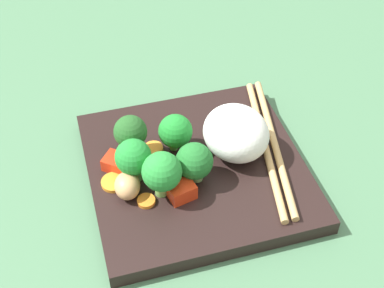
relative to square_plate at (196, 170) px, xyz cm
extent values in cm
cube|color=#45724F|center=(0.00, 0.00, -1.99)|extent=(110.00, 110.00, 2.00)
cube|color=black|center=(0.00, 0.00, 0.00)|extent=(26.17, 26.17, 1.98)
ellipsoid|color=white|center=(-5.17, -0.58, 4.09)|extent=(9.58, 10.09, 6.20)
cylinder|color=#79B851|center=(6.82, -3.76, 2.30)|extent=(1.64, 1.82, 2.75)
sphere|color=#235623|center=(6.84, -3.56, 5.11)|extent=(3.93, 3.93, 3.93)
cylinder|color=#6E9F55|center=(0.63, 2.05, 1.79)|extent=(2.50, 2.51, 1.87)
sphere|color=#216C2B|center=(0.90, 2.12, 3.92)|extent=(4.29, 4.29, 4.29)
cylinder|color=#689E50|center=(7.23, 0.21, 2.17)|extent=(1.92, 1.82, 2.45)
sphere|color=#228532|center=(7.40, 0.24, 4.57)|extent=(4.19, 4.19, 4.19)
cylinder|color=#7DBE5B|center=(5.11, 3.05, 2.00)|extent=(1.95, 1.97, 2.03)
sphere|color=#278C36|center=(5.00, 3.28, 4.76)|extent=(4.47, 4.47, 4.47)
cylinder|color=#52993C|center=(1.73, -3.41, 1.77)|extent=(1.05, 1.11, 1.59)
sphere|color=#1E832C|center=(1.52, -3.24, 3.96)|extent=(4.12, 4.12, 4.12)
cylinder|color=orange|center=(4.21, -3.77, 1.30)|extent=(3.30, 3.30, 0.61)
cylinder|color=orange|center=(9.94, 0.13, 1.22)|extent=(4.08, 4.08, 0.46)
cylinder|color=orange|center=(3.92, -0.38, 1.25)|extent=(3.99, 3.99, 0.51)
cylinder|color=orange|center=(7.11, 3.83, 1.22)|extent=(2.65, 2.65, 0.45)
cylinder|color=orange|center=(6.26, -1.79, 1.31)|extent=(3.87, 3.87, 0.63)
cube|color=red|center=(3.30, 1.99, 1.84)|extent=(2.92, 2.94, 1.70)
cube|color=red|center=(3.10, 4.28, 1.93)|extent=(3.28, 2.71, 1.87)
cube|color=red|center=(9.02, -2.40, 1.80)|extent=(3.85, 3.80, 1.61)
ellipsoid|color=tan|center=(8.74, 1.99, 2.37)|extent=(3.58, 4.11, 2.76)
cylinder|color=tan|center=(-10.17, 0.01, 1.42)|extent=(6.18, 23.18, 0.86)
cylinder|color=tan|center=(-8.91, -0.28, 1.42)|extent=(6.18, 23.18, 0.86)
camera|label=1|loc=(14.25, 42.27, 47.98)|focal=50.83mm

